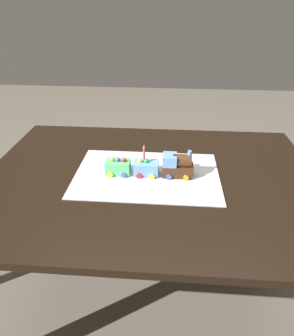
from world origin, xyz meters
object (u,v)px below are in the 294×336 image
cake_locomotive (178,165)px  cake_car_tanker_sky_blue (146,168)px  cake_car_hopper_mint_green (118,167)px  birthday_candle (144,152)px  dining_table (150,197)px

cake_locomotive → cake_car_tanker_sky_blue: size_ratio=1.40×
cake_car_hopper_mint_green → cake_locomotive: bearing=180.0°
cake_car_hopper_mint_green → birthday_candle: 0.13m
dining_table → birthday_candle: bearing=-20.8°
dining_table → cake_locomotive: cake_locomotive is taller
cake_car_hopper_mint_green → birthday_candle: size_ratio=1.58×
cake_car_tanker_sky_blue → birthday_candle: birthday_candle is taller
dining_table → cake_car_hopper_mint_green: cake_car_hopper_mint_green is taller
dining_table → birthday_candle: size_ratio=22.05×
dining_table → cake_car_tanker_sky_blue: cake_car_tanker_sky_blue is taller
cake_car_tanker_sky_blue → birthday_candle: (0.01, 0.00, 0.07)m
cake_car_hopper_mint_green → birthday_candle: (-0.11, 0.00, 0.07)m
dining_table → cake_car_tanker_sky_blue: bearing=-29.0°
cake_locomotive → cake_car_hopper_mint_green: (0.25, 0.00, -0.02)m
birthday_candle → cake_car_tanker_sky_blue: bearing=180.0°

